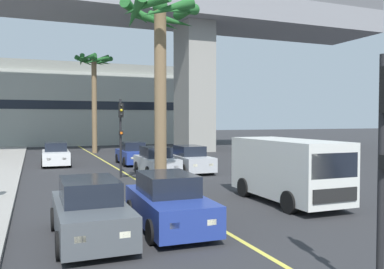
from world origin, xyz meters
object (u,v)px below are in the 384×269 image
car_queue_fifth (133,154)px  palm_tree_mid_median (94,76)px  delivery_van (287,168)px  traffic_light_median_far (121,127)px  car_queue_second (190,160)px  car_queue_third (56,155)px  car_queue_sixth (90,212)px  car_queue_front (168,203)px  palm_tree_near_median (160,44)px  car_queue_fourth (156,162)px

car_queue_fifth → palm_tree_mid_median: (-1.14, 10.37, 6.40)m
delivery_van → traffic_light_median_far: size_ratio=1.25×
car_queue_second → car_queue_third: 9.73m
car_queue_sixth → palm_tree_mid_median: palm_tree_mid_median is taller
car_queue_front → delivery_van: (5.25, 1.75, 0.57)m
car_queue_fifth → palm_tree_mid_median: palm_tree_mid_median is taller
car_queue_second → palm_tree_near_median: bearing=-119.9°
car_queue_third → car_queue_fifth: same height
car_queue_fifth → palm_tree_near_median: (-1.74, -12.21, 5.35)m
delivery_van → car_queue_third: bearing=114.9°
traffic_light_median_far → delivery_van: bearing=-62.6°
car_queue_front → palm_tree_near_median: (1.11, 4.38, 5.35)m
delivery_van → car_queue_fifth: bearing=99.2°
car_queue_second → car_queue_sixth: same height
car_queue_sixth → palm_tree_mid_median: bearing=81.8°
palm_tree_mid_median → car_queue_third: bearing=-112.9°
palm_tree_mid_median → car_queue_sixth: bearing=-98.2°
palm_tree_near_median → car_queue_third: bearing=103.8°
car_queue_sixth → palm_tree_near_median: bearing=54.4°
delivery_van → traffic_light_median_far: traffic_light_median_far is taller
car_queue_front → palm_tree_mid_median: 27.76m
car_queue_third → palm_tree_mid_median: (3.89, 9.21, 6.40)m
car_queue_fourth → palm_tree_mid_median: bearing=94.2°
car_queue_front → car_queue_second: 12.31m
car_queue_third → car_queue_second: bearing=-42.1°
car_queue_second → palm_tree_near_median: 9.54m
car_queue_front → delivery_van: bearing=18.4°
car_queue_fourth → car_queue_fifth: same height
car_queue_second → car_queue_fifth: 5.80m
delivery_van → palm_tree_mid_median: palm_tree_mid_median is taller
car_queue_fifth → traffic_light_median_far: size_ratio=0.98×
car_queue_fifth → delivery_van: (2.39, -14.85, 0.57)m
car_queue_fourth → delivery_van: size_ratio=0.78×
delivery_van → palm_tree_mid_median: bearing=98.0°
car_queue_second → palm_tree_mid_median: palm_tree_mid_median is taller
car_queue_sixth → car_queue_fifth: bearing=73.3°
car_queue_third → delivery_van: (7.42, -16.00, 0.57)m
car_queue_fourth → car_queue_front: bearing=-104.8°
car_queue_sixth → traffic_light_median_far: 11.24m
car_queue_front → car_queue_fourth: 11.37m
car_queue_fourth → car_queue_sixth: same height
palm_tree_near_median → delivery_van: bearing=-32.5°
car_queue_fourth → car_queue_fifth: 5.60m
car_queue_fifth → car_queue_sixth: 17.61m
car_queue_second → car_queue_fourth: same height
car_queue_fourth → car_queue_sixth: size_ratio=1.00×
car_queue_fifth → car_queue_fourth: bearing=-89.5°
delivery_van → palm_tree_mid_median: size_ratio=0.58×
palm_tree_mid_median → car_queue_fifth: bearing=-83.7°
car_queue_front → palm_tree_mid_median: bearing=86.4°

